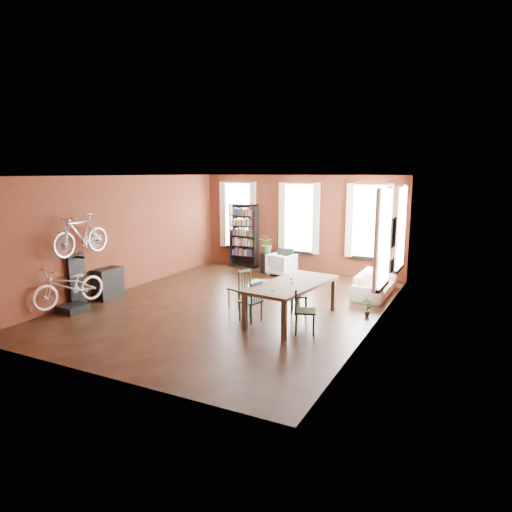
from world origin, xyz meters
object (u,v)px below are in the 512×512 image
Objects in this scene: white_armchair at (282,263)px; plant_stand at (267,263)px; dining_chair_b at (239,288)px; bike_trainer at (73,308)px; dining_chair_a at (251,301)px; console_table at (108,283)px; dining_chair_c at (305,311)px; dining_chair_d at (299,295)px; bicycle_floor at (68,268)px; bookshelf at (244,236)px; dining_table at (292,301)px; cream_sofa at (375,280)px.

plant_stand is at bearing 1.13° from white_armchair.
dining_chair_b is 1.67× the size of bike_trainer.
dining_chair_a is 1.57× the size of bike_trainer.
dining_chair_b is at bearing 109.90° from white_armchair.
plant_stand is at bearing 69.24° from bike_trainer.
dining_chair_c is at bearing -2.00° from console_table.
dining_chair_d is (0.76, 1.01, -0.01)m from dining_chair_a.
dining_chair_a reaches higher than dining_chair_d.
bike_trainer is at bearing 50.70° from bicycle_floor.
white_armchair is at bearing -10.94° from plant_stand.
dining_chair_d is at bearing 25.64° from bike_trainer.
dining_chair_b is at bearing 44.89° from dining_chair_c.
white_armchair is 5.46m from console_table.
dining_chair_d is at bearing 117.56° from dining_chair_b.
dining_chair_a is 4.32m from bike_trainer.
dining_chair_a is 0.41× the size of bookshelf.
white_armchair reaches higher than plant_stand.
bookshelf is at bearing -8.37° from white_armchair.
bookshelf reaches higher than console_table.
dining_chair_b reaches higher than dining_chair_d.
dining_chair_a is (-0.79, -0.50, 0.03)m from dining_table.
bike_trainer is at bearing 76.13° from white_armchair.
dining_chair_b is at bearing 42.24° from bicycle_floor.
dining_chair_c is 5.64m from bicycle_floor.
dining_chair_b is 4.04m from plant_stand.
dining_chair_a is 1.14× the size of console_table.
console_table is at bearing 96.58° from bike_trainer.
dining_chair_c is (1.37, -0.20, 0.02)m from dining_chair_a.
dining_chair_c reaches higher than white_armchair.
white_armchair reaches higher than bike_trainer.
bookshelf reaches higher than dining_chair_c.
dining_chair_b is 3.81m from white_armchair.
console_table is (-4.25, 0.00, -0.05)m from dining_chair_a.
cream_sofa is (2.70, 2.72, -0.08)m from dining_chair_b.
dining_chair_c is 1.46× the size of plant_stand.
dining_table is 5.06m from console_table.
plant_stand is at bearing 18.61° from dining_chair_d.
bike_trainer is at bearing -83.42° from console_table.
plant_stand is (-2.61, 4.17, -0.10)m from dining_table.
console_table reaches higher than plant_stand.
dining_chair_c is 5.59m from bike_trainer.
cream_sofa is at bearing -17.06° from plant_stand.
dining_chair_b is at bearing -74.09° from plant_stand.
cream_sofa is at bearing -42.85° from dining_chair_d.
dining_chair_d is at bearing 153.78° from cream_sofa.
bookshelf is at bearing 76.17° from console_table.
bicycle_floor is (-4.13, -1.35, 0.61)m from dining_chair_a.
white_armchair is 6.61m from bicycle_floor.
dining_chair_c is 1.19× the size of console_table.
dining_chair_c reaches higher than console_table.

